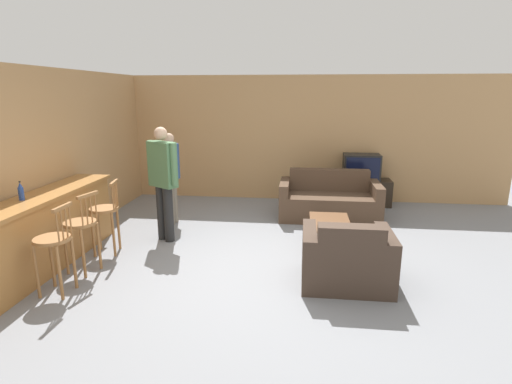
# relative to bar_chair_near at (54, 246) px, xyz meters

# --- Properties ---
(ground_plane) EXTENTS (24.00, 24.00, 0.00)m
(ground_plane) POSITION_rel_bar_chair_near_xyz_m (2.25, 0.83, -0.58)
(ground_plane) COLOR gray
(wall_back) EXTENTS (9.40, 0.08, 2.60)m
(wall_back) POSITION_rel_bar_chair_near_xyz_m (2.25, 4.56, 0.72)
(wall_back) COLOR tan
(wall_back) RESTS_ON ground_plane
(wall_left) EXTENTS (0.08, 8.72, 2.60)m
(wall_left) POSITION_rel_bar_chair_near_xyz_m (-0.90, 2.19, 0.72)
(wall_left) COLOR tan
(wall_left) RESTS_ON ground_plane
(bar_counter) EXTENTS (0.55, 2.82, 0.98)m
(bar_counter) POSITION_rel_bar_chair_near_xyz_m (-0.56, 0.58, -0.08)
(bar_counter) COLOR #A87038
(bar_counter) RESTS_ON ground_plane
(bar_chair_near) EXTENTS (0.40, 0.40, 1.05)m
(bar_chair_near) POSITION_rel_bar_chair_near_xyz_m (0.00, 0.00, 0.00)
(bar_chair_near) COLOR #996638
(bar_chair_near) RESTS_ON ground_plane
(bar_chair_mid) EXTENTS (0.48, 0.48, 1.05)m
(bar_chair_mid) POSITION_rel_bar_chair_near_xyz_m (-0.00, 0.57, 0.00)
(bar_chair_mid) COLOR #996638
(bar_chair_mid) RESTS_ON ground_plane
(bar_chair_far) EXTENTS (0.46, 0.46, 1.05)m
(bar_chair_far) POSITION_rel_bar_chair_near_xyz_m (-0.00, 1.20, 0.00)
(bar_chair_far) COLOR #996638
(bar_chair_far) RESTS_ON ground_plane
(couch_far) EXTENTS (1.80, 0.89, 0.85)m
(couch_far) POSITION_rel_bar_chair_near_xyz_m (3.25, 3.27, -0.27)
(couch_far) COLOR #4C3828
(couch_far) RESTS_ON ground_plane
(armchair_near) EXTENTS (1.05, 0.85, 0.83)m
(armchair_near) POSITION_rel_bar_chair_near_xyz_m (3.30, 0.61, -0.27)
(armchair_near) COLOR #423328
(armchair_near) RESTS_ON ground_plane
(coffee_table) EXTENTS (0.59, 0.95, 0.39)m
(coffee_table) POSITION_rel_bar_chair_near_xyz_m (3.17, 1.85, -0.25)
(coffee_table) COLOR brown
(coffee_table) RESTS_ON ground_plane
(tv_unit) EXTENTS (1.22, 0.47, 0.53)m
(tv_unit) POSITION_rel_bar_chair_near_xyz_m (3.93, 4.24, -0.31)
(tv_unit) COLOR #2D2319
(tv_unit) RESTS_ON ground_plane
(tv) EXTENTS (0.72, 0.45, 0.52)m
(tv) POSITION_rel_bar_chair_near_xyz_m (3.93, 4.24, 0.21)
(tv) COLOR black
(tv) RESTS_ON tv_unit
(bottle) EXTENTS (0.06, 0.06, 0.24)m
(bottle) POSITION_rel_bar_chair_near_xyz_m (-0.62, 0.40, 0.51)
(bottle) COLOR #234293
(bottle) RESTS_ON bar_counter
(person_by_window) EXTENTS (0.22, 0.53, 1.59)m
(person_by_window) POSITION_rel_bar_chair_near_xyz_m (0.49, 2.61, 0.32)
(person_by_window) COLOR #756B5B
(person_by_window) RESTS_ON ground_plane
(person_by_counter) EXTENTS (0.54, 0.41, 1.76)m
(person_by_counter) POSITION_rel_bar_chair_near_xyz_m (0.65, 1.81, 0.42)
(person_by_counter) COLOR black
(person_by_counter) RESTS_ON ground_plane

